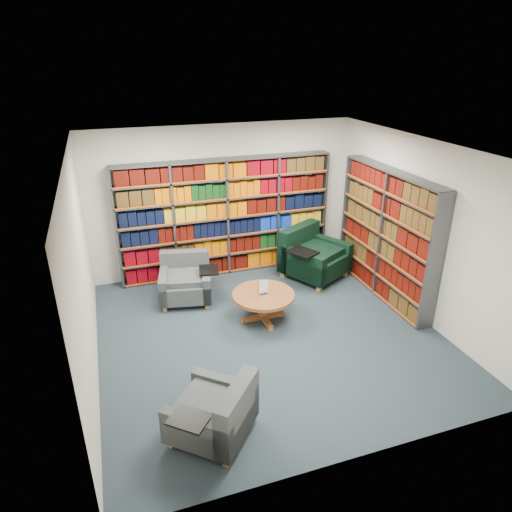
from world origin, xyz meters
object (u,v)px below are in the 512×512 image
object	(u,v)px
chair_green_right	(311,257)
chair_teal_left	(186,281)
chair_teal_front	(218,415)
coffee_table	(263,299)

from	to	relation	value
chair_green_right	chair_teal_left	bearing A→B (deg)	-177.48
chair_teal_left	chair_teal_front	xyz separation A→B (m)	(-0.27, -3.27, -0.01)
chair_teal_left	chair_green_right	size ratio (longest dim) A/B	0.79
chair_teal_left	chair_green_right	bearing A→B (deg)	2.52
chair_teal_left	chair_green_right	world-z (taller)	chair_green_right
chair_teal_left	coffee_table	distance (m)	1.53
chair_teal_front	coffee_table	bearing A→B (deg)	58.88
chair_green_right	coffee_table	size ratio (longest dim) A/B	1.40
chair_teal_left	chair_teal_front	bearing A→B (deg)	-94.65
chair_green_right	chair_teal_front	world-z (taller)	chair_green_right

